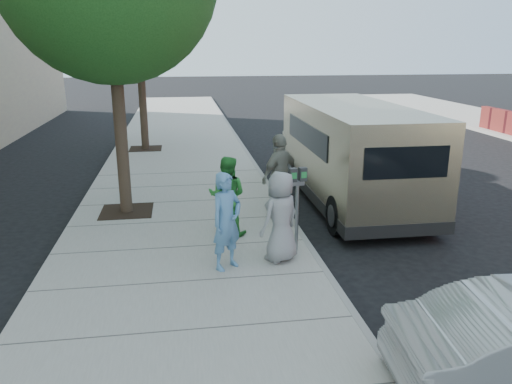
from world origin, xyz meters
TOP-DOWN VIEW (x-y plane):
  - ground at (0.00, 0.00)m, footprint 120.00×120.00m
  - sidewalk at (-1.00, 0.00)m, footprint 5.00×60.00m
  - curb_face at (1.44, 0.00)m, footprint 0.12×60.00m
  - tree_far at (-2.25, 10.00)m, footprint 3.92×3.80m
  - parking_meter at (1.13, -0.50)m, footprint 0.35×0.17m
  - van at (3.30, 2.83)m, footprint 2.33×6.79m
  - person_officer at (-0.25, -1.07)m, footprint 0.75×0.71m
  - person_green_shirt at (-0.08, 0.58)m, footprint 0.96×0.86m
  - person_gray_shirt at (0.74, -0.88)m, footprint 0.97×0.89m
  - person_striped_polo at (1.20, 1.47)m, footprint 1.17×1.05m

SIDE VIEW (x-z plane):
  - ground at x=0.00m, z-range 0.00..0.00m
  - sidewalk at x=-1.00m, z-range 0.00..0.15m
  - curb_face at x=1.44m, z-range -0.01..0.15m
  - person_green_shirt at x=-0.08m, z-range 0.15..1.79m
  - person_gray_shirt at x=0.74m, z-range 0.15..1.81m
  - person_officer at x=-0.25m, z-range 0.15..1.87m
  - person_striped_polo at x=1.20m, z-range 0.15..2.06m
  - parking_meter at x=1.13m, z-range 0.51..2.13m
  - van at x=3.30m, z-range 0.07..2.58m
  - tree_far at x=-2.25m, z-range 1.64..8.13m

